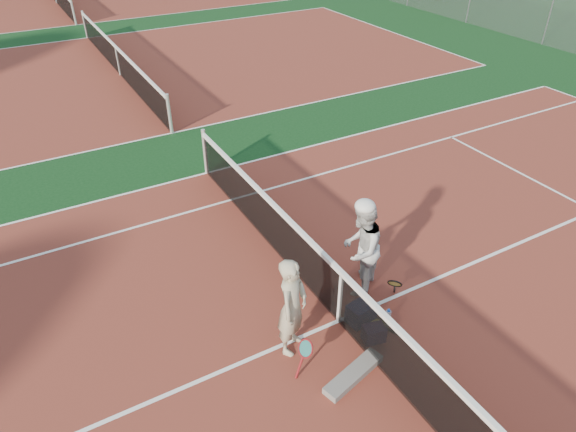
{
  "coord_description": "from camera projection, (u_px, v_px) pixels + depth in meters",
  "views": [
    {
      "loc": [
        -3.52,
        -4.64,
        5.88
      ],
      "look_at": [
        0.0,
        1.62,
        1.05
      ],
      "focal_mm": 32.0,
      "sensor_mm": 36.0,
      "label": 1
    }
  ],
  "objects": [
    {
      "name": "ground",
      "position": [
        338.0,
        321.0,
        8.07
      ],
      "size": [
        130.0,
        130.0,
        0.0
      ],
      "primitive_type": "plane",
      "color": "black",
      "rests_on": "ground"
    },
    {
      "name": "court_main",
      "position": [
        338.0,
        321.0,
        8.07
      ],
      "size": [
        23.77,
        10.97,
        0.01
      ],
      "primitive_type": "cube",
      "color": "maroon",
      "rests_on": "ground"
    },
    {
      "name": "court_far_a",
      "position": [
        120.0,
        75.0,
        17.83
      ],
      "size": [
        23.77,
        10.97,
        0.01
      ],
      "primitive_type": "cube",
      "color": "maroon",
      "rests_on": "ground"
    },
    {
      "name": "court_far_b",
      "position": [
        57.0,
        3.0,
        27.58
      ],
      "size": [
        23.77,
        10.97,
        0.01
      ],
      "primitive_type": "cube",
      "color": "maroon",
      "rests_on": "ground"
    },
    {
      "name": "net_main",
      "position": [
        340.0,
        297.0,
        7.79
      ],
      "size": [
        0.1,
        10.98,
        1.02
      ],
      "primitive_type": null,
      "color": "black",
      "rests_on": "ground"
    },
    {
      "name": "net_far_a",
      "position": [
        118.0,
        60.0,
        17.54
      ],
      "size": [
        0.1,
        10.98,
        1.02
      ],
      "primitive_type": null,
      "color": "black",
      "rests_on": "ground"
    },
    {
      "name": "player_a",
      "position": [
        292.0,
        307.0,
        7.2
      ],
      "size": [
        0.7,
        0.66,
        1.61
      ],
      "primitive_type": "imported",
      "rotation": [
        0.0,
        0.0,
        0.66
      ],
      "color": "#B5AB8C",
      "rests_on": "ground"
    },
    {
      "name": "player_b",
      "position": [
        361.0,
        248.0,
        8.24
      ],
      "size": [
        1.04,
        1.01,
        1.7
      ],
      "primitive_type": "imported",
      "rotation": [
        0.0,
        0.0,
        3.8
      ],
      "color": "silver",
      "rests_on": "ground"
    },
    {
      "name": "racket_red",
      "position": [
        305.0,
        356.0,
        7.14
      ],
      "size": [
        0.36,
        0.35,
        0.55
      ],
      "primitive_type": null,
      "rotation": [
        0.0,
        0.0,
        0.34
      ],
      "color": "maroon",
      "rests_on": "ground"
    },
    {
      "name": "racket_black_held",
      "position": [
        394.0,
        290.0,
        8.29
      ],
      "size": [
        0.45,
        0.44,
        0.52
      ],
      "primitive_type": null,
      "rotation": [
        0.0,
        0.0,
        3.88
      ],
      "color": "black",
      "rests_on": "ground"
    },
    {
      "name": "racket_spare",
      "position": [
        378.0,
        324.0,
        7.99
      ],
      "size": [
        0.47,
        0.66,
        0.05
      ],
      "primitive_type": null,
      "rotation": [
        0.0,
        0.0,
        1.95
      ],
      "color": "black",
      "rests_on": "ground"
    },
    {
      "name": "sports_bag_navy",
      "position": [
        361.0,
        313.0,
        7.99
      ],
      "size": [
        0.47,
        0.35,
        0.34
      ],
      "primitive_type": "cube",
      "rotation": [
        0.0,
        0.0,
        0.15
      ],
      "color": "black",
      "rests_on": "ground"
    },
    {
      "name": "sports_bag_purple",
      "position": [
        374.0,
        334.0,
        7.68
      ],
      "size": [
        0.37,
        0.29,
        0.26
      ],
      "primitive_type": "cube",
      "rotation": [
        0.0,
        0.0,
        -0.22
      ],
      "color": "black",
      "rests_on": "ground"
    },
    {
      "name": "net_cover_canvas",
      "position": [
        353.0,
        374.0,
        7.15
      ],
      "size": [
        1.06,
        0.5,
        0.11
      ],
      "primitive_type": "cube",
      "rotation": [
        0.0,
        0.0,
        0.26
      ],
      "color": "slate",
      "rests_on": "ground"
    },
    {
      "name": "water_bottle",
      "position": [
        388.0,
        318.0,
        7.91
      ],
      "size": [
        0.09,
        0.09,
        0.3
      ],
      "primitive_type": "cylinder",
      "color": "silver",
      "rests_on": "ground"
    }
  ]
}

